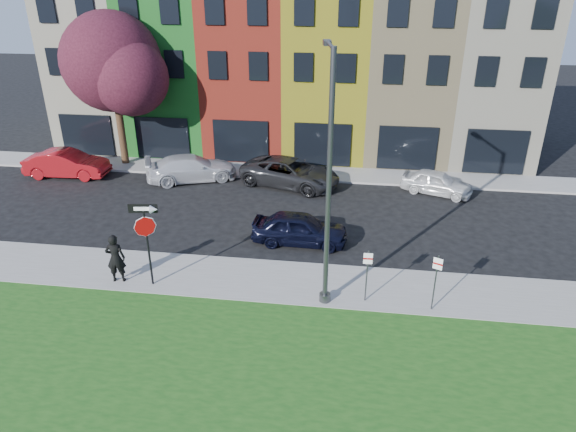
# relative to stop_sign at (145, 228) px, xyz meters

# --- Properties ---
(ground) EXTENTS (120.00, 120.00, 0.00)m
(ground) POSITION_rel_stop_sign_xyz_m (5.33, -2.12, -2.47)
(ground) COLOR black
(ground) RESTS_ON ground
(sidewalk_near) EXTENTS (40.00, 3.00, 0.12)m
(sidewalk_near) POSITION_rel_stop_sign_xyz_m (7.33, 0.88, -2.41)
(sidewalk_near) COLOR gray
(sidewalk_near) RESTS_ON ground
(sidewalk_far) EXTENTS (40.00, 2.40, 0.12)m
(sidewalk_far) POSITION_rel_stop_sign_xyz_m (2.33, 12.88, -2.41)
(sidewalk_far) COLOR gray
(sidewalk_far) RESTS_ON ground
(rowhouse_block) EXTENTS (30.00, 10.12, 10.00)m
(rowhouse_block) POSITION_rel_stop_sign_xyz_m (2.83, 19.07, 2.51)
(rowhouse_block) COLOR beige
(rowhouse_block) RESTS_ON ground
(stop_sign) EXTENTS (1.05, 0.18, 3.32)m
(stop_sign) POSITION_rel_stop_sign_xyz_m (0.00, 0.00, 0.00)
(stop_sign) COLOR black
(stop_sign) RESTS_ON sidewalk_near
(man) EXTENTS (0.88, 0.72, 1.96)m
(man) POSITION_rel_stop_sign_xyz_m (-1.37, 0.05, -1.37)
(man) COLOR black
(man) RESTS_ON sidewalk_near
(sedan_near) EXTENTS (1.90, 4.26, 1.42)m
(sedan_near) POSITION_rel_stop_sign_xyz_m (5.12, 4.26, -1.76)
(sedan_near) COLOR black
(sedan_near) RESTS_ON ground
(parked_car_red) EXTENTS (2.07, 4.89, 1.56)m
(parked_car_red) POSITION_rel_stop_sign_xyz_m (-9.28, 10.59, -1.69)
(parked_car_red) COLOR maroon
(parked_car_red) RESTS_ON ground
(parked_car_silver) EXTENTS (5.76, 6.58, 1.47)m
(parked_car_silver) POSITION_rel_stop_sign_xyz_m (-1.90, 10.99, -1.74)
(parked_car_silver) COLOR silver
(parked_car_silver) RESTS_ON ground
(parked_car_dark) EXTENTS (5.76, 7.02, 1.54)m
(parked_car_dark) POSITION_rel_stop_sign_xyz_m (3.81, 10.94, -1.70)
(parked_car_dark) COLOR black
(parked_car_dark) RESTS_ON ground
(parked_car_white) EXTENTS (3.98, 4.75, 1.28)m
(parked_car_white) POSITION_rel_stop_sign_xyz_m (11.77, 10.86, -1.83)
(parked_car_white) COLOR silver
(parked_car_white) RESTS_ON ground
(street_lamp) EXTENTS (0.70, 2.56, 8.78)m
(street_lamp) POSITION_rel_stop_sign_xyz_m (6.52, -0.02, 2.07)
(street_lamp) COLOR #424447
(street_lamp) RESTS_ON sidewalk_near
(parking_sign_a) EXTENTS (0.32, 0.09, 2.02)m
(parking_sign_a) POSITION_rel_stop_sign_xyz_m (7.99, 0.01, -1.08)
(parking_sign_a) COLOR #424447
(parking_sign_a) RESTS_ON sidewalk_near
(parking_sign_b) EXTENTS (0.30, 0.17, 2.16)m
(parking_sign_b) POSITION_rel_stop_sign_xyz_m (10.30, -0.23, -1.00)
(parking_sign_b) COLOR #424447
(parking_sign_b) RESTS_ON sidewalk_near
(tree_purple) EXTENTS (6.82, 5.97, 8.94)m
(tree_purple) POSITION_rel_stop_sign_xyz_m (-6.74, 13.10, 3.59)
(tree_purple) COLOR black
(tree_purple) RESTS_ON sidewalk_far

